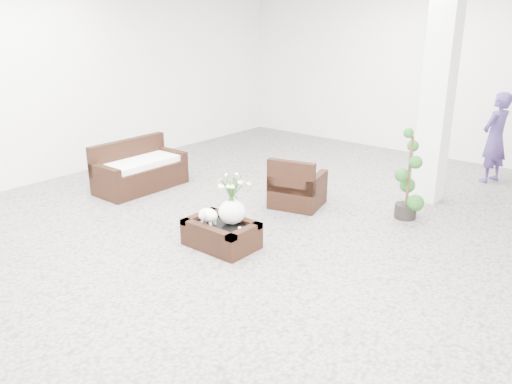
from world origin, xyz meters
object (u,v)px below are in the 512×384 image
Objects in this scene: coffee_table at (221,235)px; armchair at (298,181)px; topiary at (409,175)px; loveseat at (140,166)px.

armchair is (-0.13, 1.87, 0.24)m from coffee_table.
topiary is at bearing -173.64° from armchair.
topiary is (1.53, 0.58, 0.26)m from armchair.
coffee_table is 1.13× the size of armchair.
coffee_table is 0.59× the size of loveseat.
armchair reaches higher than coffee_table.
armchair is 0.52× the size of loveseat.
loveseat is at bearing 162.72° from coffee_table.
coffee_table is 2.81m from loveseat.
loveseat is (-2.55, -1.04, 0.01)m from armchair.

